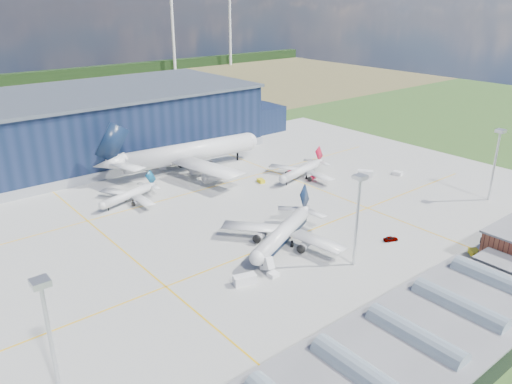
% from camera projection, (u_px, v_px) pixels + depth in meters
% --- Properties ---
extents(ground, '(600.00, 600.00, 0.00)m').
position_uv_depth(ground, '(244.00, 234.00, 135.99)').
color(ground, '#274D1C').
rests_on(ground, ground).
extents(apron, '(220.00, 160.00, 0.08)m').
position_uv_depth(apron, '(223.00, 222.00, 143.19)').
color(apron, '#A1A29C').
rests_on(apron, ground).
extents(farmland, '(600.00, 220.00, 0.01)m').
position_uv_depth(farmland, '(15.00, 106.00, 294.55)').
color(farmland, olive).
rests_on(farmland, ground).
extents(hangar, '(145.00, 62.00, 26.10)m').
position_uv_depth(hangar, '(106.00, 125.00, 201.71)').
color(hangar, '#101D37').
rests_on(hangar, ground).
extents(glass_concourse, '(78.00, 23.00, 8.60)m').
position_uv_depth(glass_concourse, '(425.00, 343.00, 87.60)').
color(glass_concourse, black).
rests_on(glass_concourse, ground).
extents(light_mast_west, '(2.60, 2.60, 23.00)m').
position_uv_depth(light_mast_west, '(48.00, 324.00, 73.41)').
color(light_mast_west, silver).
rests_on(light_mast_west, ground).
extents(light_mast_center, '(2.60, 2.60, 23.00)m').
position_uv_depth(light_mast_center, '(358.00, 206.00, 114.59)').
color(light_mast_center, silver).
rests_on(light_mast_center, ground).
extents(light_mast_east, '(2.60, 2.60, 23.00)m').
position_uv_depth(light_mast_east, '(497.00, 153.00, 152.83)').
color(light_mast_east, silver).
rests_on(light_mast_east, ground).
extents(airliner_navy, '(47.04, 46.65, 11.68)m').
position_uv_depth(airliner_navy, '(282.00, 227.00, 126.64)').
color(airliner_navy, silver).
rests_on(airliner_navy, ground).
extents(airliner_red, '(32.85, 32.40, 9.00)m').
position_uv_depth(airliner_red, '(301.00, 167.00, 175.16)').
color(airliner_red, silver).
rests_on(airliner_red, ground).
extents(airliner_widebody, '(70.88, 69.61, 21.20)m').
position_uv_depth(airliner_widebody, '(190.00, 142.00, 182.18)').
color(airliner_widebody, silver).
rests_on(airliner_widebody, ground).
extents(airliner_regional, '(29.36, 29.01, 7.77)m').
position_uv_depth(airliner_regional, '(126.00, 192.00, 154.50)').
color(airliner_regional, silver).
rests_on(airliner_regional, ground).
extents(gse_tug_b, '(3.70, 3.84, 1.39)m').
position_uv_depth(gse_tug_b, '(475.00, 253.00, 124.40)').
color(gse_tug_b, yellow).
rests_on(gse_tug_b, ground).
extents(gse_van_a, '(5.58, 3.60, 2.25)m').
position_uv_depth(gse_van_a, '(245.00, 280.00, 111.80)').
color(gse_van_a, white).
rests_on(gse_van_a, ground).
extents(gse_cart_a, '(2.86, 3.69, 1.42)m').
position_uv_depth(gse_cart_a, '(398.00, 173.00, 180.11)').
color(gse_cart_a, white).
rests_on(gse_cart_a, ground).
extents(gse_van_b, '(5.28, 5.80, 2.48)m').
position_uv_depth(gse_van_b, '(365.00, 174.00, 178.06)').
color(gse_van_b, white).
rests_on(gse_van_b, ground).
extents(gse_tug_c, '(2.39, 3.27, 1.30)m').
position_uv_depth(gse_tug_c, '(261.00, 181.00, 172.87)').
color(gse_tug_c, yellow).
rests_on(gse_tug_c, ground).
extents(gse_cart_b, '(3.24, 2.93, 1.17)m').
position_uv_depth(gse_cart_b, '(163.00, 168.00, 186.19)').
color(gse_cart_b, white).
rests_on(gse_cart_b, ground).
extents(airstair, '(2.53, 4.68, 2.84)m').
position_uv_depth(airstair, '(266.00, 267.00, 116.64)').
color(airstair, white).
rests_on(airstair, ground).
extents(car_a, '(4.27, 3.02, 1.35)m').
position_uv_depth(car_a, '(391.00, 239.00, 131.63)').
color(car_a, '#99999E').
rests_on(car_a, ground).
extents(car_b, '(3.82, 2.45, 1.19)m').
position_uv_depth(car_b, '(507.00, 241.00, 130.41)').
color(car_b, '#99999E').
rests_on(car_b, ground).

